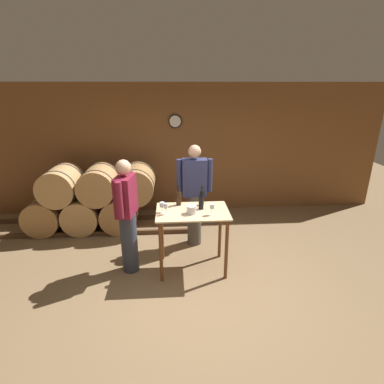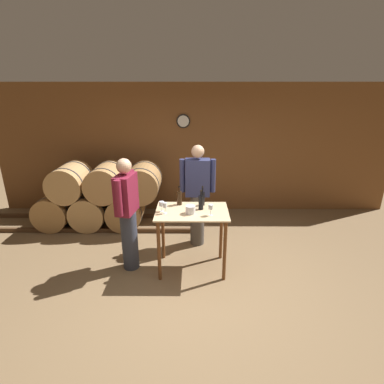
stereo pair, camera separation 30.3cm
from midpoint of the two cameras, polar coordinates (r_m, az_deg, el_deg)
The scene contains 13 objects.
ground_plane at distance 4.32m, azimuth -1.08°, elevation -17.95°, with size 14.00×14.00×0.00m, color brown.
back_wall at distance 6.39m, azimuth -2.49°, elevation 8.08°, with size 8.40×0.08×2.70m.
barrel_rack at distance 6.02m, azimuth -19.98°, elevation -1.27°, with size 4.32×0.82×1.25m.
tasting_table at distance 4.35m, azimuth -1.91°, elevation -6.00°, with size 1.04×0.69×0.95m.
wine_bottle_far_left at distance 4.45m, azimuth -4.51°, elevation -1.17°, with size 0.08×0.08×0.29m.
wine_bottle_left at distance 4.29m, azimuth -0.28°, elevation -1.89°, with size 0.07×0.07×0.30m.
wine_bottle_center at distance 4.44m, azimuth -0.07°, elevation -1.11°, with size 0.07×0.07×0.30m.
wine_glass_near_left at distance 4.22m, azimuth -7.77°, elevation -2.48°, with size 0.07×0.07×0.15m.
wine_glass_near_center at distance 4.15m, azimuth -7.08°, elevation -2.78°, with size 0.06×0.06×0.16m.
wine_glass_near_right at distance 4.10m, azimuth 1.73°, elevation -2.86°, with size 0.07×0.07×0.16m.
ice_bucket at distance 4.17m, azimuth -2.18°, elevation -3.40°, with size 0.14×0.14×0.11m.
person_host at distance 4.38m, azimuth -14.22°, elevation -4.29°, with size 0.29×0.58×1.70m.
person_visitor_with_scarf at distance 5.00m, azimuth -1.26°, elevation -0.33°, with size 0.59×0.24×1.75m.
Camera 1 is at (-0.31, -3.41, 2.64)m, focal length 28.00 mm.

